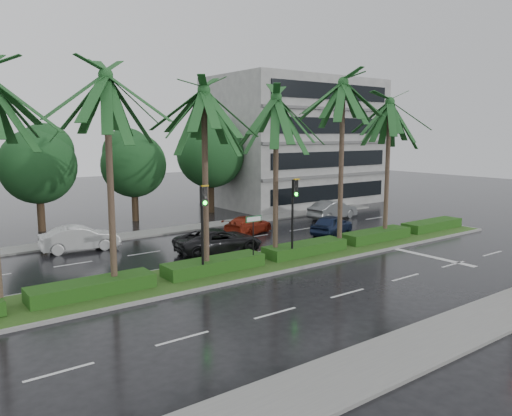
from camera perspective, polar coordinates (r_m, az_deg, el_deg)
ground at (r=25.64m, az=2.16°, el=-6.91°), size 120.00×120.00×0.00m
near_sidewalk at (r=19.20m, az=22.14°, el=-12.76°), size 40.00×2.40×0.12m
far_sidewalk at (r=35.53m, az=-10.08°, el=-2.57°), size 40.00×2.00×0.12m
median at (r=26.38m, az=0.79°, el=-6.28°), size 36.00×4.00×0.15m
hedge at (r=26.29m, az=0.79°, el=-5.50°), size 35.20×1.40×0.60m
lane_markings at (r=27.29m, az=7.73°, el=-6.02°), size 34.00×13.06×0.01m
palm_row at (r=24.82m, az=-1.53°, el=11.98°), size 26.30×4.20×10.31m
signal_median_left at (r=23.00m, az=-6.05°, el=-1.09°), size 0.34×0.42×4.36m
signal_median_right at (r=26.19m, az=4.35°, el=0.11°), size 0.34×0.42×4.36m
street_sign at (r=24.94m, az=-0.30°, el=-2.33°), size 0.95×0.09×2.60m
bg_trees at (r=40.00m, az=-13.91°, el=5.65°), size 33.26×5.81×8.39m
building at (r=49.45m, az=4.48°, el=7.56°), size 16.00×10.00×12.00m
car_white at (r=31.01m, az=-19.48°, el=-3.29°), size 2.11×4.61×1.46m
car_darkgrey at (r=28.77m, az=-4.28°, el=-3.76°), size 2.93×5.35×1.42m
car_red at (r=33.98m, az=-0.91°, el=-1.97°), size 3.34×4.68×1.26m
car_blue at (r=34.24m, az=8.67°, el=-1.89°), size 2.87×4.33×1.37m
car_grey at (r=40.42m, az=8.75°, el=-0.21°), size 2.03×4.66×1.49m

